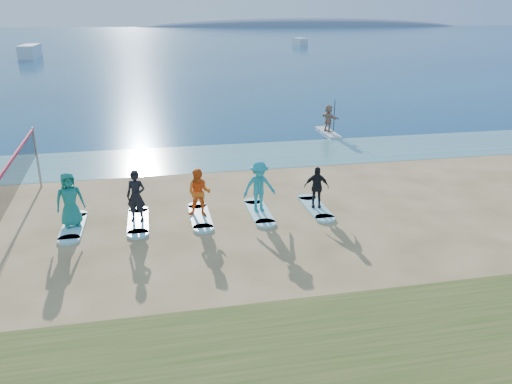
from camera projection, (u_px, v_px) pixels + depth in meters
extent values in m
plane|color=tan|center=(237.00, 250.00, 15.07)|extent=(600.00, 600.00, 0.00)
plane|color=teal|center=(201.00, 158.00, 24.75)|extent=(600.00, 600.00, 0.00)
plane|color=navy|center=(154.00, 37.00, 162.63)|extent=(600.00, 600.00, 0.00)
ellipsoid|color=slate|center=(306.00, 27.00, 310.10)|extent=(220.00, 56.00, 18.00)
cylinder|color=gray|center=(37.00, 158.00, 20.20)|extent=(0.09, 0.09, 2.50)
cube|color=black|center=(15.00, 175.00, 15.89)|extent=(0.57, 8.99, 1.00)
cube|color=#B0122E|center=(12.00, 159.00, 15.72)|extent=(0.60, 8.99, 0.10)
cube|color=silver|center=(328.00, 132.00, 29.96)|extent=(0.77, 3.02, 0.12)
imported|color=tan|center=(328.00, 118.00, 29.67)|extent=(0.94, 1.55, 1.60)
cube|color=silver|center=(31.00, 58.00, 82.46)|extent=(2.61, 9.06, 2.11)
cube|color=silver|center=(300.00, 45.00, 117.65)|extent=(2.08, 5.91, 1.62)
cube|color=#9BE7F1|center=(73.00, 227.00, 16.63)|extent=(0.70, 2.20, 0.09)
imported|color=#1A7E72|center=(70.00, 200.00, 16.31)|extent=(1.04, 0.84, 1.85)
cube|color=#9BE7F1|center=(138.00, 222.00, 17.04)|extent=(0.70, 2.20, 0.09)
imported|color=black|center=(136.00, 196.00, 16.73)|extent=(0.75, 0.60, 1.77)
cube|color=#9BE7F1|center=(200.00, 217.00, 17.45)|extent=(0.70, 2.20, 0.09)
imported|color=orange|center=(199.00, 193.00, 17.15)|extent=(0.97, 0.85, 1.70)
cube|color=#9BE7F1|center=(259.00, 212.00, 17.86)|extent=(0.70, 2.20, 0.09)
imported|color=teal|center=(259.00, 187.00, 17.54)|extent=(1.27, 0.84, 1.84)
cube|color=#9BE7F1|center=(316.00, 208.00, 18.27)|extent=(0.70, 2.20, 0.09)
imported|color=black|center=(316.00, 187.00, 18.00)|extent=(0.95, 0.59, 1.52)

